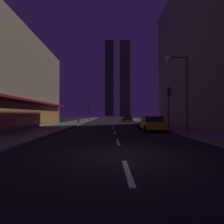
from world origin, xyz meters
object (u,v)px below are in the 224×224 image
(car_parked_near, at_px, (151,123))
(fire_hydrant_far_left, at_px, (79,121))
(street_lamp_right, at_px, (177,75))
(traffic_light_far_left, at_px, (88,108))
(traffic_light_near_right, at_px, (169,99))
(car_parked_far, at_px, (127,118))

(car_parked_near, xyz_separation_m, fire_hydrant_far_left, (-9.50, 13.94, -0.29))
(street_lamp_right, bearing_deg, car_parked_near, 132.42)
(fire_hydrant_far_left, xyz_separation_m, traffic_light_far_left, (0.40, 10.99, 2.74))
(car_parked_near, distance_m, traffic_light_near_right, 3.15)
(car_parked_near, xyz_separation_m, traffic_light_near_right, (1.90, 0.54, 2.45))
(traffic_light_near_right, xyz_separation_m, traffic_light_far_left, (-11.00, 24.39, 0.00))
(car_parked_near, distance_m, street_lamp_right, 5.07)
(car_parked_near, relative_size, traffic_light_far_left, 1.01)
(traffic_light_near_right, relative_size, street_lamp_right, 0.64)
(traffic_light_near_right, distance_m, traffic_light_far_left, 26.76)
(traffic_light_far_left, bearing_deg, traffic_light_near_right, -65.73)
(car_parked_near, height_order, traffic_light_near_right, traffic_light_near_right)
(car_parked_near, distance_m, car_parked_far, 22.05)
(car_parked_near, relative_size, traffic_light_near_right, 1.01)
(car_parked_near, xyz_separation_m, traffic_light_far_left, (-9.10, 24.93, 2.45))
(car_parked_near, height_order, fire_hydrant_far_left, car_parked_near)
(car_parked_far, distance_m, fire_hydrant_far_left, 12.50)
(traffic_light_near_right, height_order, street_lamp_right, street_lamp_right)
(fire_hydrant_far_left, distance_m, traffic_light_near_right, 17.81)
(car_parked_far, height_order, traffic_light_near_right, traffic_light_near_right)
(street_lamp_right, bearing_deg, car_parked_far, 94.24)
(car_parked_near, xyz_separation_m, car_parked_far, (0.00, 22.05, 0.00))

